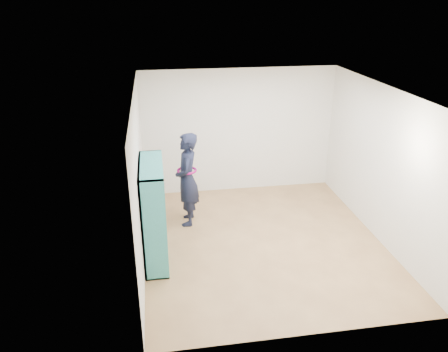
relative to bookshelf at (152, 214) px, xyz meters
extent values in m
plane|color=brown|center=(1.84, 0.20, -0.80)|extent=(4.50, 4.50, 0.00)
plane|color=white|center=(1.84, 0.20, 1.80)|extent=(4.50, 4.50, 0.00)
cube|color=silver|center=(-0.16, 0.20, 0.50)|extent=(0.02, 4.50, 2.60)
cube|color=silver|center=(3.84, 0.20, 0.50)|extent=(0.02, 4.50, 2.60)
cube|color=silver|center=(1.84, 2.45, 0.50)|extent=(4.00, 0.02, 2.60)
cube|color=silver|center=(1.84, -2.05, 0.50)|extent=(4.00, 0.02, 2.60)
cube|color=teal|center=(0.03, -0.59, 0.02)|extent=(0.36, 0.03, 1.63)
cube|color=teal|center=(0.03, 0.60, 0.02)|extent=(0.36, 0.03, 1.63)
cube|color=teal|center=(0.03, 0.01, -0.79)|extent=(0.36, 1.22, 0.03)
cube|color=teal|center=(0.03, 0.01, 0.82)|extent=(0.36, 1.22, 0.03)
cube|color=teal|center=(-0.14, 0.01, 0.02)|extent=(0.03, 1.22, 1.63)
cube|color=teal|center=(0.03, -0.19, 0.02)|extent=(0.33, 0.03, 1.58)
cube|color=teal|center=(0.03, 0.20, 0.02)|extent=(0.33, 0.03, 1.58)
cube|color=teal|center=(0.03, 0.01, -0.38)|extent=(0.33, 1.17, 0.03)
cube|color=teal|center=(0.03, 0.01, 0.02)|extent=(0.33, 1.17, 0.03)
cube|color=teal|center=(0.03, 0.01, 0.41)|extent=(0.33, 1.17, 0.03)
cube|color=beige|center=(0.05, -0.39, -0.73)|extent=(0.22, 0.14, 0.06)
cube|color=black|center=(0.06, -0.44, -0.22)|extent=(0.18, 0.16, 0.29)
cube|color=maroon|center=(0.06, -0.44, 0.16)|extent=(0.18, 0.16, 0.27)
cube|color=silver|center=(0.05, -0.39, 0.46)|extent=(0.22, 0.14, 0.09)
cube|color=navy|center=(0.06, -0.05, -0.65)|extent=(0.18, 0.16, 0.21)
cube|color=brown|center=(0.06, -0.05, -0.23)|extent=(0.18, 0.16, 0.27)
cube|color=#BFB28C|center=(0.05, 0.00, 0.07)|extent=(0.22, 0.14, 0.09)
cube|color=#26594C|center=(0.06, -0.05, 0.56)|extent=(0.18, 0.16, 0.28)
cube|color=beige|center=(0.06, 0.34, -0.61)|extent=(0.18, 0.16, 0.30)
cube|color=black|center=(0.05, 0.39, -0.32)|extent=(0.22, 0.14, 0.09)
cube|color=maroon|center=(0.06, 0.34, 0.15)|extent=(0.18, 0.16, 0.25)
cube|color=silver|center=(0.06, 0.34, 0.56)|extent=(0.18, 0.16, 0.27)
imported|color=black|center=(0.64, 1.11, 0.07)|extent=(0.48, 0.67, 1.73)
torus|color=#950B64|center=(0.64, 1.11, 0.24)|extent=(0.40, 0.40, 0.04)
cube|color=silver|center=(0.51, 1.23, 0.18)|extent=(0.01, 0.10, 0.14)
cube|color=black|center=(0.51, 1.23, 0.18)|extent=(0.01, 0.09, 0.13)
camera|label=1|loc=(0.14, -6.09, 3.18)|focal=35.00mm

